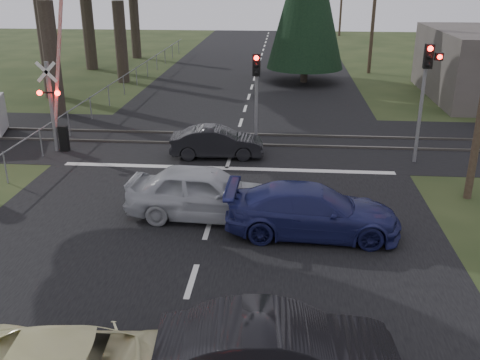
# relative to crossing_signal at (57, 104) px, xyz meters

# --- Properties ---
(ground) EXTENTS (120.00, 120.00, 0.00)m
(ground) POSITION_rel_crossing_signal_xyz_m (7.27, -9.79, -2.06)
(ground) COLOR #243216
(ground) RESTS_ON ground
(road) EXTENTS (14.00, 100.00, 0.01)m
(road) POSITION_rel_crossing_signal_xyz_m (7.27, 0.21, -2.05)
(road) COLOR black
(road) RESTS_ON ground
(rail_corridor) EXTENTS (120.00, 8.00, 0.01)m
(rail_corridor) POSITION_rel_crossing_signal_xyz_m (7.27, 2.21, -2.05)
(rail_corridor) COLOR black
(rail_corridor) RESTS_ON ground
(stop_line) EXTENTS (13.00, 0.35, 0.00)m
(stop_line) POSITION_rel_crossing_signal_xyz_m (7.27, -1.59, -2.05)
(stop_line) COLOR silver
(stop_line) RESTS_ON ground
(rail_near) EXTENTS (120.00, 0.12, 0.10)m
(rail_near) POSITION_rel_crossing_signal_xyz_m (7.27, 1.41, -2.01)
(rail_near) COLOR #59544C
(rail_near) RESTS_ON ground
(rail_far) EXTENTS (120.00, 0.12, 0.10)m
(rail_far) POSITION_rel_crossing_signal_xyz_m (7.27, 3.01, -2.01)
(rail_far) COLOR #59544C
(rail_far) RESTS_ON ground
(crossing_signal) EXTENTS (1.62, 0.38, 6.96)m
(crossing_signal) POSITION_rel_crossing_signal_xyz_m (0.00, 0.00, 0.00)
(crossing_signal) COLOR slate
(crossing_signal) RESTS_ON ground
(traffic_signal_right) EXTENTS (0.68, 0.48, 4.70)m
(traffic_signal_right) POSITION_rel_crossing_signal_xyz_m (14.82, -0.31, 1.26)
(traffic_signal_right) COLOR slate
(traffic_signal_right) RESTS_ON ground
(traffic_signal_center) EXTENTS (0.32, 0.48, 4.10)m
(traffic_signal_center) POSITION_rel_crossing_signal_xyz_m (8.27, 0.89, 0.75)
(traffic_signal_center) COLOR slate
(traffic_signal_center) RESTS_ON ground
(utility_pole_mid) EXTENTS (1.80, 0.26, 9.00)m
(utility_pole_mid) POSITION_rel_crossing_signal_xyz_m (15.77, 20.21, 2.67)
(utility_pole_mid) COLOR #4C3D2D
(utility_pole_mid) RESTS_ON ground
(fence_left) EXTENTS (0.10, 36.00, 1.20)m
(fence_left) POSITION_rel_crossing_signal_xyz_m (-0.53, 12.71, -2.06)
(fence_left) COLOR slate
(fence_left) RESTS_ON ground
(dark_hatchback) EXTENTS (4.62, 1.96, 1.48)m
(dark_hatchback) POSITION_rel_crossing_signal_xyz_m (9.48, -13.21, -1.31)
(dark_hatchback) COLOR black
(dark_hatchback) RESTS_ON ground
(silver_car) EXTENTS (4.95, 2.24, 1.65)m
(silver_car) POSITION_rel_crossing_signal_xyz_m (7.07, -6.03, -1.23)
(silver_car) COLOR #A7AAAF
(silver_car) RESTS_ON ground
(blue_sedan) EXTENTS (5.10, 2.18, 1.47)m
(blue_sedan) POSITION_rel_crossing_signal_xyz_m (10.36, -6.91, -1.32)
(blue_sedan) COLOR navy
(blue_sedan) RESTS_ON ground
(dark_car_far) EXTENTS (3.89, 1.59, 1.25)m
(dark_car_far) POSITION_rel_crossing_signal_xyz_m (6.74, -0.21, -1.43)
(dark_car_far) COLOR black
(dark_car_far) RESTS_ON ground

